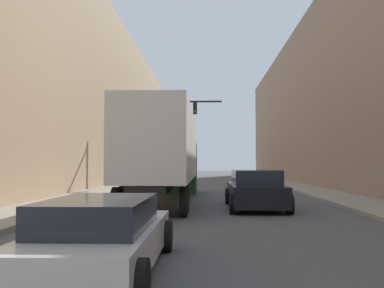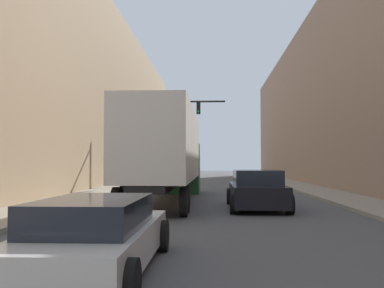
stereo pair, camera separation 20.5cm
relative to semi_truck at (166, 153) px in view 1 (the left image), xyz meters
The scene contains 8 objects.
sidewalk_right 13.42m from the semi_truck, 49.62° to the left, with size 2.56×80.00×0.15m.
sidewalk_left 11.26m from the semi_truck, 114.02° to the left, with size 2.56×80.00×0.15m.
building_right 16.99m from the semi_truck, 38.10° to the left, with size 6.00×80.00×13.93m.
building_left 14.27m from the semi_truck, 131.04° to the left, with size 6.00×80.00×14.60m.
semi_truck is the anchor object (origin of this frame).
sedan_car 13.18m from the semi_truck, 89.12° to the right, with size 2.01×4.78×1.24m.
suv_car 5.12m from the semi_truck, 38.14° to the right, with size 2.23×4.95×1.54m.
traffic_signal_gantry 12.69m from the semi_truck, 97.70° to the left, with size 6.20×0.35×6.81m.
Camera 1 is at (-0.10, -0.18, 1.81)m, focal length 40.00 mm.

